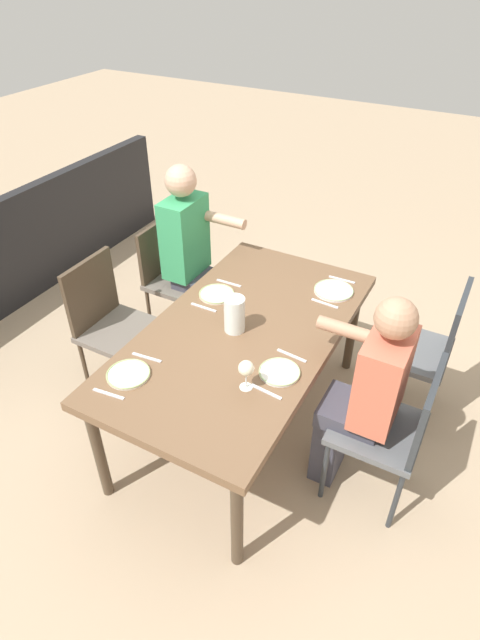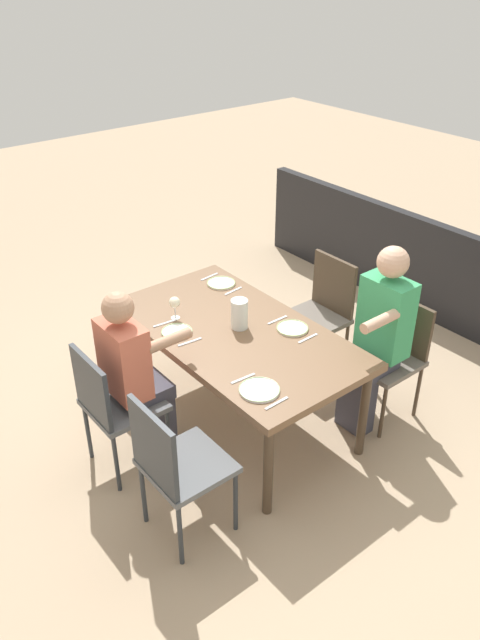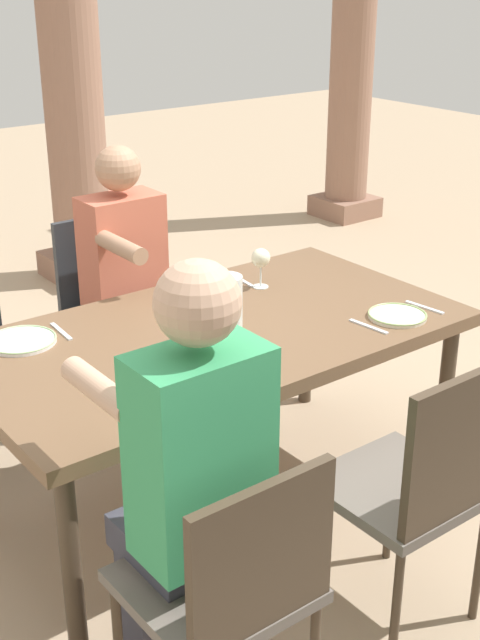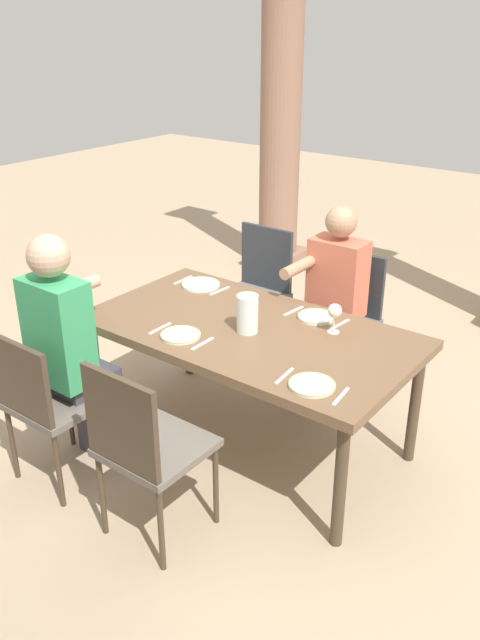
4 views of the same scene
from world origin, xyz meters
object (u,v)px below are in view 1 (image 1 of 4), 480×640
at_px(chair_mid_south, 110,319).
at_px(plate_2, 279,372).
at_px(plate_3, 128,374).
at_px(chair_west_south, 173,272).
at_px(wine_glass_2, 246,369).
at_px(diner_woman_green, 193,254).
at_px(water_pitcher, 235,316).
at_px(dining_table, 243,339).
at_px(plate_1, 217,294).
at_px(chair_mid_north, 395,426).
at_px(plate_0, 334,290).
at_px(diner_man_white, 365,393).
at_px(chair_west_north, 427,345).

distance_m(chair_mid_south, plate_2, 1.26).
relative_size(chair_mid_south, plate_3, 4.28).
distance_m(chair_west_south, wine_glass_2, 1.55).
relative_size(diner_woman_green, water_pitcher, 6.46).
relative_size(dining_table, water_pitcher, 8.63).
bearing_deg(dining_table, plate_2, 55.91).
distance_m(plate_1, water_pitcher, 0.37).
distance_m(chair_mid_north, water_pitcher, 1.00).
height_order(plate_1, plate_3, same).
bearing_deg(plate_1, plate_2, 54.60).
height_order(plate_0, plate_1, same).
height_order(chair_mid_north, water_pitcher, water_pitcher).
xyz_separation_m(plate_3, water_pitcher, (-0.58, 0.28, 0.08)).
xyz_separation_m(chair_west_south, plate_3, (1.20, 0.58, 0.23)).
height_order(dining_table, diner_man_white, diner_man_white).
xyz_separation_m(diner_woman_green, plate_0, (0.01, 1.03, 0.03)).
relative_size(dining_table, chair_mid_south, 1.92).
distance_m(plate_1, plate_3, 0.82).
xyz_separation_m(dining_table, wine_glass_2, (0.39, 0.23, 0.18)).
bearing_deg(plate_1, diner_man_white, 73.38).
xyz_separation_m(dining_table, chair_mid_south, (0.09, -0.91, -0.13)).
relative_size(chair_mid_south, diner_woman_green, 0.70).
height_order(chair_mid_north, diner_man_white, diner_man_white).
xyz_separation_m(chair_west_north, chair_west_south, (0.00, -1.82, -0.03)).
bearing_deg(chair_west_north, chair_west_south, -90.00).
relative_size(chair_west_north, diner_man_white, 0.75).
relative_size(plate_1, plate_3, 0.99).
relative_size(diner_man_white, plate_3, 5.76).
bearing_deg(chair_mid_south, chair_west_south, 179.61).
bearing_deg(plate_0, water_pitcher, -29.39).
bearing_deg(plate_1, chair_mid_north, 75.56).
xyz_separation_m(chair_mid_north, plate_0, (-0.69, -0.60, 0.22)).
bearing_deg(chair_mid_north, diner_woman_green, -113.22).
bearing_deg(chair_west_south, plate_2, 56.01).
distance_m(chair_west_north, chair_west_south, 1.82).
distance_m(diner_man_white, plate_2, 0.44).
bearing_deg(chair_mid_south, water_pitcher, 94.50).
bearing_deg(plate_3, plate_1, 178.39).
relative_size(chair_west_north, chair_mid_south, 1.01).
xyz_separation_m(chair_mid_north, plate_2, (0.14, -0.58, 0.22)).
bearing_deg(plate_1, diner_woman_green, -132.82).
xyz_separation_m(chair_west_north, diner_woman_green, (-0.00, -1.63, 0.17)).
relative_size(plate_0, plate_2, 1.15).
bearing_deg(diner_woman_green, chair_mid_north, 66.78).
distance_m(dining_table, diner_man_white, 0.74).
distance_m(plate_0, plate_1, 0.72).
height_order(dining_table, chair_mid_south, chair_mid_south).
bearing_deg(chair_west_north, water_pitcher, -56.68).
xyz_separation_m(plate_2, plate_3, (0.37, -0.65, -0.00)).
bearing_deg(plate_0, plate_3, -27.87).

